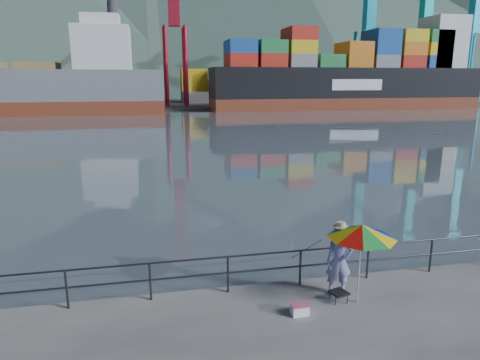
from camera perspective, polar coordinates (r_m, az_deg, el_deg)
The scene contains 13 objects.
harbor_water at distance 138.60m, azimuth -11.76°, elevation 10.75°, with size 500.00×280.00×0.00m, color slate.
far_dock at distance 102.21m, azimuth -5.90°, elevation 10.14°, with size 200.00×40.00×0.40m, color #514F4C.
guardrail at distance 11.37m, azimuth -6.71°, elevation -12.77°, with size 22.00×0.06×1.03m.
mountains at distance 221.88m, azimuth -1.61°, elevation 21.07°, with size 600.00×332.80×80.00m.
port_cranes at distance 98.37m, azimuth 7.46°, elevation 19.31°, with size 116.00×28.00×38.40m.
container_stacks at distance 107.96m, azimuth 6.04°, elevation 11.93°, with size 58.00×8.40×7.80m.
fisherman at distance 11.51m, azimuth 13.06°, elevation -10.52°, with size 0.67×0.44×1.84m, color navy.
beach_umbrella at distance 10.88m, azimuth 15.94°, elevation -6.61°, with size 2.19×2.19×2.07m.
folding_stool at distance 11.50m, azimuth 13.03°, elevation -14.86°, with size 0.50×0.50×0.26m.
cooler_bag at distance 10.78m, azimuth 7.96°, elevation -16.80°, with size 0.40×0.27×0.23m, color white.
fishing_rod at distance 12.48m, azimuth 8.55°, elevation -13.00°, with size 0.02×0.02×2.15m, color black.
bulk_carrier at distance 80.63m, azimuth -28.43°, elevation 10.73°, with size 53.54×9.27×14.50m.
container_ship at distance 89.06m, azimuth 15.05°, elevation 13.10°, with size 53.35×8.89×18.10m.
Camera 1 is at (-0.82, -8.49, 5.50)m, focal length 32.00 mm.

